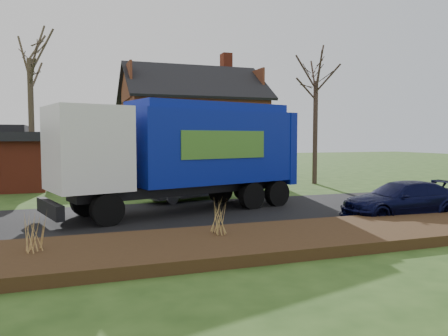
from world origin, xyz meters
name	(u,v)px	position (x,y,z in m)	size (l,w,h in m)	color
ground	(235,212)	(0.00, 0.00, 0.00)	(120.00, 120.00, 0.00)	#294818
road	(235,212)	(0.00, 0.00, 0.01)	(80.00, 7.00, 0.02)	black
mulch_verge	(300,237)	(0.00, -5.30, 0.15)	(80.00, 3.50, 0.30)	#322010
main_house	(185,123)	(1.49, 13.91, 4.03)	(12.95, 8.95, 9.26)	beige
garbage_truck	(187,149)	(-1.71, 0.97, 2.54)	(10.64, 5.40, 4.41)	black
silver_sedan	(186,185)	(-0.96, 4.02, 0.70)	(1.49, 4.28, 1.41)	#AFB2B7
navy_wagon	(401,200)	(5.43, -3.19, 0.68)	(1.91, 4.70, 1.36)	black
tree_front_west	(29,39)	(-8.10, 9.50, 8.25)	(3.37, 3.37, 10.01)	#443929
tree_front_east	(316,64)	(8.79, 8.51, 7.67)	(3.40, 3.40, 9.43)	#3B2B23
tree_back	(194,74)	(4.24, 21.29, 8.55)	(3.24, 3.24, 10.26)	#433128
grass_clump_west	(35,232)	(-6.97, -5.08, 0.76)	(0.35, 0.29, 0.92)	tan
grass_clump_mid	(220,217)	(-2.25, -4.76, 0.78)	(0.35, 0.29, 0.97)	#A58649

